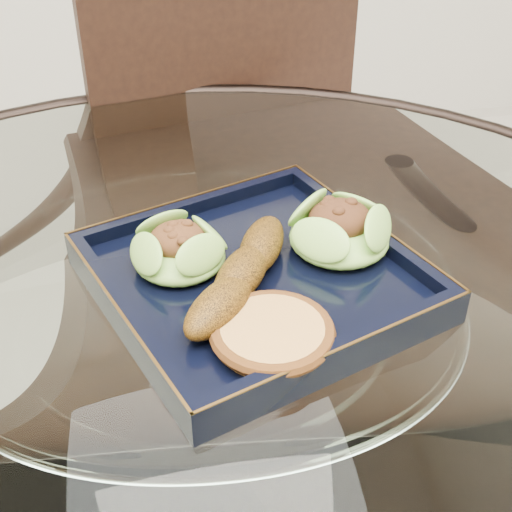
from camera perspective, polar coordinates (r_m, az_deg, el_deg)
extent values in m
cylinder|color=white|center=(0.63, -3.93, -6.69)|extent=(1.10, 1.10, 0.01)
torus|color=black|center=(0.63, -3.93, -6.69)|extent=(1.13, 1.13, 0.02)
cylinder|color=black|center=(1.14, 9.13, -9.80)|extent=(0.04, 0.04, 0.75)
cube|color=black|center=(1.09, 1.57, -2.89)|extent=(0.52, 0.52, 0.04)
cube|color=black|center=(1.12, -2.43, 14.84)|extent=(0.42, 0.11, 0.49)
cylinder|color=black|center=(1.23, 13.54, -15.41)|extent=(0.03, 0.03, 0.48)
cylinder|color=black|center=(1.36, -9.35, -8.72)|extent=(0.03, 0.03, 0.48)
cylinder|color=black|center=(1.46, 5.34, -4.86)|extent=(0.03, 0.03, 0.48)
cube|color=black|center=(0.66, 0.00, -2.12)|extent=(0.35, 0.35, 0.02)
ellipsoid|color=#4F962B|center=(0.66, -6.18, 0.32)|extent=(0.09, 0.09, 0.03)
ellipsoid|color=#55972B|center=(0.69, 6.71, 1.87)|extent=(0.13, 0.13, 0.03)
ellipsoid|color=#603A0A|center=(0.63, -1.17, -1.43)|extent=(0.13, 0.17, 0.03)
cylinder|color=#C98E43|center=(0.58, 1.32, -6.31)|extent=(0.11, 0.11, 0.02)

